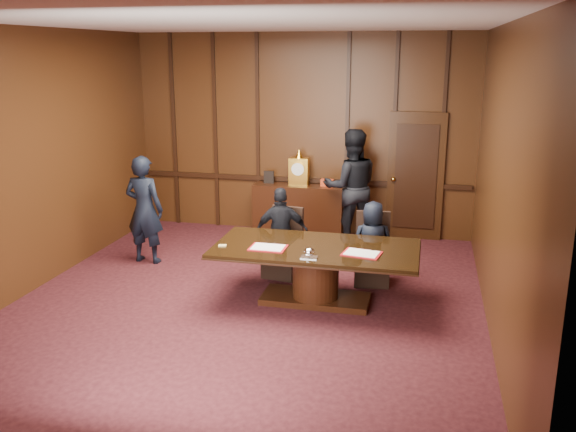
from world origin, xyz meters
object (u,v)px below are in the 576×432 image
at_px(conference_table, 316,265).
at_px(signatory_right, 372,244).
at_px(sideboard, 299,208).
at_px(witness_right, 351,187).
at_px(witness_left, 144,210).
at_px(signatory_left, 281,233).

distance_m(conference_table, signatory_right, 1.03).
bearing_deg(sideboard, witness_right, -17.36).
relative_size(signatory_right, witness_right, 0.61).
height_order(conference_table, signatory_right, signatory_right).
height_order(sideboard, witness_left, witness_left).
xyz_separation_m(sideboard, signatory_right, (1.50, -2.15, 0.11)).
relative_size(conference_table, signatory_right, 2.19).
distance_m(signatory_right, witness_right, 1.97).
xyz_separation_m(signatory_right, witness_right, (-0.55, 1.85, 0.38)).
distance_m(sideboard, witness_left, 2.83).
relative_size(conference_table, signatory_left, 1.98).
bearing_deg(conference_table, signatory_left, 129.09).
height_order(sideboard, witness_right, witness_right).
bearing_deg(witness_right, signatory_left, 50.38).
relative_size(sideboard, conference_table, 0.61).
distance_m(conference_table, witness_right, 2.69).
relative_size(conference_table, witness_right, 1.34).
relative_size(signatory_right, witness_left, 0.71).
height_order(signatory_right, witness_right, witness_right).
xyz_separation_m(sideboard, signatory_left, (0.20, -2.15, 0.18)).
bearing_deg(signatory_left, witness_right, -128.26).
xyz_separation_m(conference_table, witness_right, (0.10, 2.65, 0.46)).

